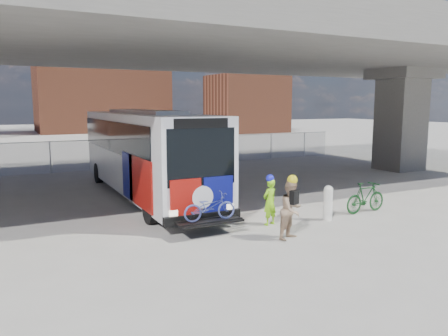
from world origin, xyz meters
TOP-DOWN VIEW (x-y plane):
  - ground at (0.00, 0.00)m, footprint 160.00×160.00m
  - bus at (-2.00, 3.45)m, footprint 2.67×12.90m
  - overpass at (0.00, 4.00)m, footprint 40.00×16.00m
  - chainlink_fence at (0.00, 12.00)m, footprint 30.00×0.06m
  - brick_buildings at (1.23, 48.23)m, footprint 54.00×22.00m
  - smokestack at (14.00, 55.00)m, footprint 2.20×2.20m
  - bollard at (2.37, -3.29)m, footprint 0.31×0.31m
  - cyclist_hivis at (0.28, -2.89)m, footprint 0.63×0.50m
  - cyclist_tan at (0.03, -4.45)m, footprint 1.03×0.92m
  - bike_parked at (4.30, -3.09)m, footprint 1.90×0.62m

SIDE VIEW (x-z plane):
  - ground at x=0.00m, z-range 0.00..0.00m
  - bike_parked at x=4.30m, z-range 0.00..1.13m
  - bollard at x=2.37m, z-range 0.04..1.25m
  - cyclist_hivis at x=0.28m, z-range -0.03..1.65m
  - cyclist_tan at x=0.03m, z-range -0.05..1.85m
  - chainlink_fence at x=0.00m, z-range -13.58..16.42m
  - bus at x=-2.00m, z-range 0.26..3.95m
  - brick_buildings at x=1.23m, z-range -0.58..11.42m
  - overpass at x=0.00m, z-range 2.57..10.52m
  - smokestack at x=14.00m, z-range 0.00..25.00m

